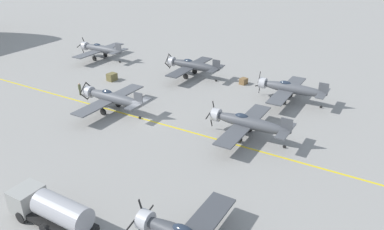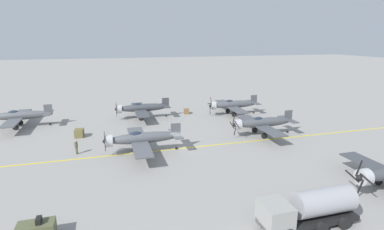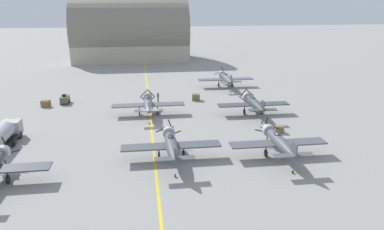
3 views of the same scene
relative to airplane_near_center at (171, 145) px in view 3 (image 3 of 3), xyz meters
name	(u,v)px [view 3 (image 3 of 3)]	position (x,y,z in m)	size (l,w,h in m)	color
ground_plane	(151,125)	(-2.04, 13.47, -2.01)	(400.00, 400.00, 0.00)	gray
taxiway_stripe	(151,125)	(-2.04, 13.47, -2.01)	(0.30, 160.00, 0.01)	yellow
airplane_near_center	(171,145)	(0.00, 0.00, 0.00)	(12.00, 9.98, 3.72)	#4B4E53
airplane_near_right	(279,142)	(13.12, -0.92, 0.00)	(12.00, 9.98, 3.75)	#4F5156
airplane_mid_right	(254,103)	(15.17, 16.34, 0.00)	(12.00, 9.98, 3.65)	#414349
airplane_mid_center	(148,104)	(-2.26, 18.44, 0.00)	(12.00, 9.98, 3.65)	#54575C
airplane_far_right	(226,78)	(15.01, 36.54, 0.00)	(12.00, 9.98, 3.72)	#55575C
fuel_tanker	(4,134)	(-21.50, 7.84, -0.50)	(2.67, 8.00, 2.98)	black
tow_tractor	(65,99)	(-17.44, 28.00, -1.22)	(1.57, 2.60, 1.79)	#515638
ground_crew_walking	(158,97)	(-0.27, 26.55, -1.00)	(0.41, 0.41, 1.86)	#515638
supply_crate_by_tanker	(196,97)	(6.95, 26.72, -1.40)	(1.46, 1.21, 1.21)	brown
supply_crate_mid_lane	(279,129)	(16.34, 7.48, -1.52)	(1.18, 0.98, 0.98)	brown
supply_crate_outboard	(46,104)	(-20.42, 26.08, -1.43)	(1.39, 1.16, 1.16)	brown
hangar	(131,35)	(-5.83, 77.24, 5.70)	(34.42, 19.29, 19.29)	#B2A893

